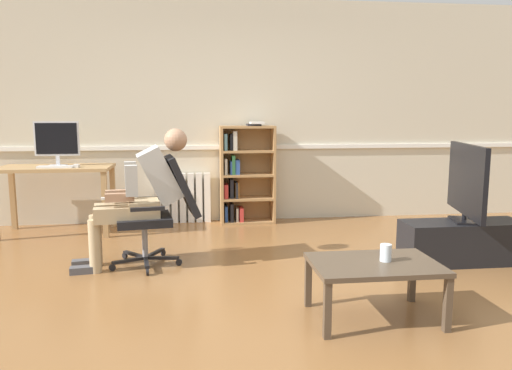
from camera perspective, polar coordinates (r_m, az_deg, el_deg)
ground_plane at (r=3.78m, az=-0.70°, el=-12.51°), size 18.00×18.00×0.00m
back_wall at (r=6.17m, az=-3.46°, el=8.37°), size 12.00×0.13×2.70m
computer_desk at (r=5.91m, az=-22.10°, el=0.92°), size 1.21×0.62×0.76m
imac_monitor at (r=5.94m, az=-22.00°, el=4.80°), size 0.48×0.14×0.49m
keyboard at (r=5.75m, az=-22.12°, el=1.96°), size 0.37×0.12×0.02m
computer_mouse at (r=5.71m, az=-20.01°, el=2.10°), size 0.06×0.10×0.03m
bookshelf at (r=6.02m, az=-1.45°, el=1.20°), size 0.66×0.29×1.23m
radiator at (r=6.14m, az=-8.44°, el=-1.48°), size 0.68×0.08×0.61m
office_chair at (r=4.45m, az=-10.85°, el=-2.42°), size 0.81×0.63×0.97m
person_seated at (r=4.42m, az=-13.17°, el=-0.93°), size 1.03×0.45×1.21m
tv_stand at (r=4.84m, az=22.74°, el=-6.10°), size 1.09×0.38×0.38m
tv_screen at (r=4.74m, az=23.14°, el=0.39°), size 0.28×1.00×0.69m
coffee_table at (r=3.35m, az=13.51°, el=-9.39°), size 0.82×0.57×0.38m
drinking_glass at (r=3.36m, az=14.75°, el=-7.57°), size 0.07×0.07×0.11m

